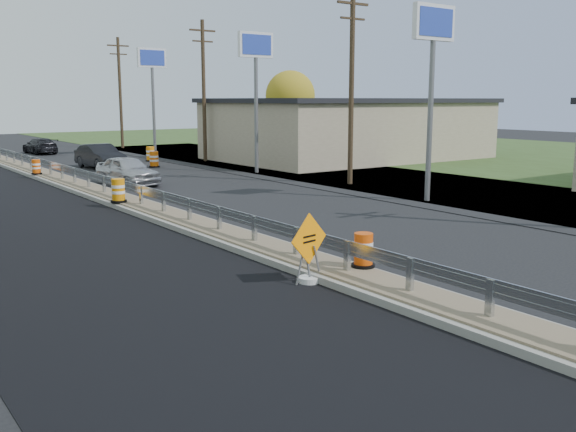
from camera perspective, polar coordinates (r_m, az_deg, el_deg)
ground at (r=18.34m, az=-2.99°, el=-2.87°), size 140.00×140.00×0.00m
grass_verge_far at (r=47.08m, az=21.90°, el=4.49°), size 40.00×120.00×0.03m
milled_overlay at (r=25.91m, az=-23.61°, el=0.17°), size 7.20×120.00×0.01m
median at (r=25.30m, az=-12.88°, el=0.79°), size 1.60×55.00×0.23m
guardrail at (r=26.12m, az=-13.80°, el=2.42°), size 0.10×46.15×0.72m
retail_building_near at (r=46.59m, az=5.41°, el=7.77°), size 18.50×12.50×4.27m
pylon_sign_south at (r=27.14m, az=12.78°, el=14.92°), size 2.20×0.30×7.90m
pylon_sign_mid at (r=37.07m, az=-2.88°, el=13.85°), size 2.20×0.30×7.90m
pylon_sign_north at (r=49.38m, az=-11.99°, el=12.75°), size 2.20×0.30×7.90m
utility_pole_smid at (r=32.03m, az=5.67°, el=11.61°), size 1.90×0.26×9.40m
utility_pole_nmid at (r=44.40m, az=-7.50°, el=11.19°), size 1.90×0.26×9.40m
utility_pole_north at (r=58.02m, az=-14.70°, el=10.72°), size 1.90×0.26×9.40m
tree_far_yellow at (r=60.62m, az=0.21°, el=10.64°), size 4.62×4.62×6.86m
caution_sign at (r=14.80m, az=1.87°, el=-4.41°), size 1.17×0.50×1.64m
barrel_median_near at (r=15.42m, az=6.71°, el=-3.09°), size 0.56×0.56×0.82m
barrel_median_mid at (r=25.85m, az=-14.85°, el=2.16°), size 0.63×0.63×0.92m
barrel_median_far at (r=37.04m, az=-21.47°, el=4.06°), size 0.54×0.54×0.79m
barrel_shoulder_mid at (r=41.12m, az=-11.82°, el=4.92°), size 0.68×0.68×0.99m
barrel_shoulder_far at (r=45.25m, az=-12.13°, el=5.39°), size 0.68×0.68×1.00m
car_silver at (r=32.83m, az=-14.08°, el=3.94°), size 2.21×4.39×1.43m
car_dark_mid at (r=41.18m, az=-16.34°, el=5.11°), size 1.88×4.62×1.49m
car_dark_far at (r=54.10m, az=-21.17°, el=5.84°), size 1.93×4.32×1.23m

